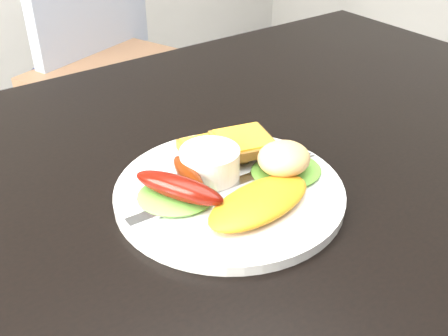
# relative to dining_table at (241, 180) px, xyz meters

# --- Properties ---
(dining_table) EXTENTS (1.20, 0.80, 0.04)m
(dining_table) POSITION_rel_dining_table_xyz_m (0.00, 0.00, 0.00)
(dining_table) COLOR black
(dining_table) RESTS_ON ground
(dining_chair) EXTENTS (0.62, 0.62, 0.06)m
(dining_chair) POSITION_rel_dining_table_xyz_m (0.32, 1.00, -0.28)
(dining_chair) COLOR #9E7050
(dining_chair) RESTS_ON ground
(plate) EXTENTS (0.25, 0.25, 0.01)m
(plate) POSITION_rel_dining_table_xyz_m (-0.05, -0.04, 0.03)
(plate) COLOR white
(plate) RESTS_ON dining_table
(lettuce_left) EXTENTS (0.11, 0.11, 0.01)m
(lettuce_left) POSITION_rel_dining_table_xyz_m (-0.11, -0.03, 0.04)
(lettuce_left) COLOR #569334
(lettuce_left) RESTS_ON plate
(lettuce_right) EXTENTS (0.09, 0.08, 0.01)m
(lettuce_right) POSITION_rel_dining_table_xyz_m (0.02, -0.06, 0.04)
(lettuce_right) COLOR #4D8F21
(lettuce_right) RESTS_ON plate
(omelette) EXTENTS (0.14, 0.08, 0.02)m
(omelette) POSITION_rel_dining_table_xyz_m (-0.05, -0.09, 0.04)
(omelette) COLOR gold
(omelette) RESTS_ON plate
(sausage_a) EXTENTS (0.07, 0.11, 0.03)m
(sausage_a) POSITION_rel_dining_table_xyz_m (-0.11, -0.04, 0.05)
(sausage_a) COLOR #631407
(sausage_a) RESTS_ON lettuce_left
(sausage_b) EXTENTS (0.04, 0.09, 0.02)m
(sausage_b) POSITION_rel_dining_table_xyz_m (-0.09, -0.02, 0.05)
(sausage_b) COLOR #651807
(sausage_b) RESTS_ON lettuce_left
(ramekin) EXTENTS (0.08, 0.08, 0.04)m
(ramekin) POSITION_rel_dining_table_xyz_m (-0.06, -0.01, 0.05)
(ramekin) COLOR white
(ramekin) RESTS_ON plate
(toast_a) EXTENTS (0.08, 0.08, 0.01)m
(toast_a) POSITION_rel_dining_table_xyz_m (-0.03, 0.03, 0.04)
(toast_a) COLOR olive
(toast_a) RESTS_ON plate
(toast_b) EXTENTS (0.08, 0.08, 0.01)m
(toast_b) POSITION_rel_dining_table_xyz_m (0.00, 0.00, 0.05)
(toast_b) COLOR #966437
(toast_b) RESTS_ON toast_a
(potato_salad) EXTENTS (0.08, 0.07, 0.03)m
(potato_salad) POSITION_rel_dining_table_xyz_m (0.01, -0.06, 0.06)
(potato_salad) COLOR #F3E9A0
(potato_salad) RESTS_ON lettuce_right
(fork) EXTENTS (0.18, 0.02, 0.00)m
(fork) POSITION_rel_dining_table_xyz_m (-0.08, -0.04, 0.03)
(fork) COLOR #ADAFB7
(fork) RESTS_ON plate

